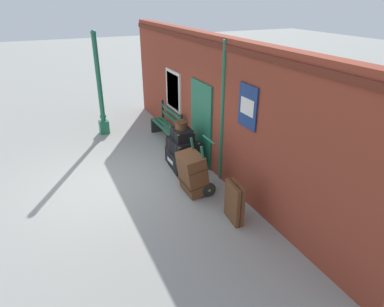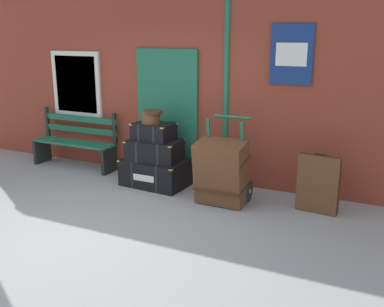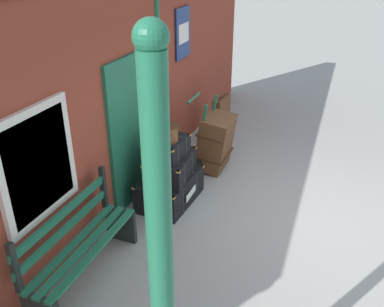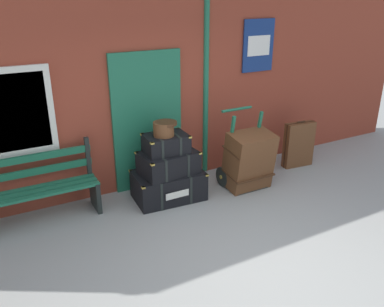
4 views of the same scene
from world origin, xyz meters
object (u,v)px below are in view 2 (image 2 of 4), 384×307
object	(u,v)px
platform_bench	(76,142)
steamer_trunk_middle	(155,150)
steamer_trunk_base	(155,172)
porters_trolley	(226,182)
round_hatbox	(151,116)
suitcase_caramel	(318,184)
steamer_trunk_top	(154,131)
large_brown_trunk	(221,172)

from	to	relation	value
platform_bench	steamer_trunk_middle	world-z (taller)	platform_bench
platform_bench	steamer_trunk_base	size ratio (longest dim) A/B	1.52
steamer_trunk_base	porters_trolley	size ratio (longest dim) A/B	0.87
round_hatbox	suitcase_caramel	bearing A→B (deg)	0.11
round_hatbox	platform_bench	bearing A→B (deg)	170.81
porters_trolley	suitcase_caramel	bearing A→B (deg)	5.23
platform_bench	round_hatbox	world-z (taller)	round_hatbox
steamer_trunk_top	round_hatbox	world-z (taller)	round_hatbox
steamer_trunk_top	steamer_trunk_middle	bearing A→B (deg)	-45.27
steamer_trunk_base	suitcase_caramel	bearing A→B (deg)	-0.03
steamer_trunk_middle	round_hatbox	xyz separation A→B (m)	(-0.05, 0.01, 0.53)
porters_trolley	suitcase_caramel	xyz separation A→B (m)	(1.28, 0.12, 0.12)
suitcase_caramel	platform_bench	bearing A→B (deg)	176.31
porters_trolley	suitcase_caramel	world-z (taller)	porters_trolley
steamer_trunk_base	steamer_trunk_top	bearing A→B (deg)	152.94
steamer_trunk_middle	steamer_trunk_top	distance (m)	0.29
steamer_trunk_top	large_brown_trunk	distance (m)	1.35
platform_bench	suitcase_caramel	bearing A→B (deg)	-3.69
steamer_trunk_top	suitcase_caramel	xyz separation A→B (m)	(2.53, -0.01, -0.47)
platform_bench	round_hatbox	xyz separation A→B (m)	(1.75, -0.28, 0.67)
large_brown_trunk	suitcase_caramel	bearing A→B (deg)	12.77
platform_bench	round_hatbox	size ratio (longest dim) A/B	4.73
large_brown_trunk	platform_bench	bearing A→B (deg)	169.41
steamer_trunk_base	round_hatbox	bearing A→B (deg)	-172.75
platform_bench	large_brown_trunk	size ratio (longest dim) A/B	1.72
steamer_trunk_base	large_brown_trunk	size ratio (longest dim) A/B	1.13
large_brown_trunk	suitcase_caramel	world-z (taller)	large_brown_trunk
steamer_trunk_middle	suitcase_caramel	bearing A→B (deg)	0.23
platform_bench	large_brown_trunk	bearing A→B (deg)	-10.59
steamer_trunk_base	large_brown_trunk	world-z (taller)	large_brown_trunk
platform_bench	porters_trolley	size ratio (longest dim) A/B	1.33
steamer_trunk_base	steamer_trunk_top	xyz separation A→B (m)	(-0.02, 0.01, 0.66)
suitcase_caramel	steamer_trunk_middle	bearing A→B (deg)	-179.77
steamer_trunk_base	large_brown_trunk	bearing A→B (deg)	-13.26
steamer_trunk_base	large_brown_trunk	distance (m)	1.29
steamer_trunk_top	porters_trolley	distance (m)	1.40
steamer_trunk_base	round_hatbox	distance (m)	0.90
platform_bench	steamer_trunk_top	xyz separation A→B (m)	(1.78, -0.27, 0.43)
steamer_trunk_top	steamer_trunk_base	bearing A→B (deg)	-27.06
steamer_trunk_base	steamer_trunk_middle	bearing A→B (deg)	-81.38
large_brown_trunk	suitcase_caramel	distance (m)	1.31
steamer_trunk_middle	steamer_trunk_top	world-z (taller)	steamer_trunk_top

